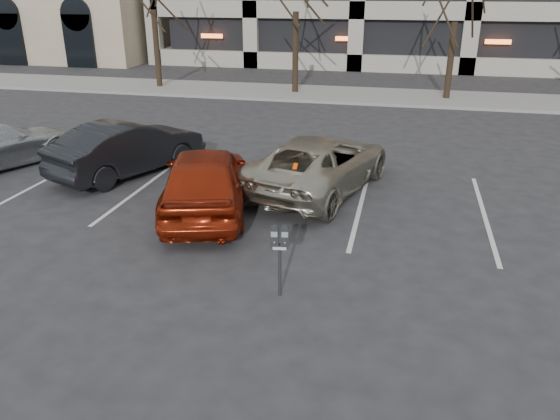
% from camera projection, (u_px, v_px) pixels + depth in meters
% --- Properties ---
extents(ground, '(140.00, 140.00, 0.00)m').
position_uv_depth(ground, '(282.00, 240.00, 11.18)').
color(ground, '#28282B').
rests_on(ground, ground).
extents(sidewalk, '(80.00, 4.00, 0.12)m').
position_uv_depth(sidewalk, '(358.00, 95.00, 25.57)').
color(sidewalk, gray).
rests_on(sidewalk, ground).
extents(stall_lines, '(16.90, 5.20, 0.00)m').
position_uv_depth(stall_lines, '(247.00, 195.00, 13.55)').
color(stall_lines, silver).
rests_on(stall_lines, ground).
extents(parking_meter, '(0.33, 0.17, 1.25)m').
position_uv_depth(parking_meter, '(280.00, 244.00, 8.83)').
color(parking_meter, black).
rests_on(parking_meter, ground).
extents(suv_silver, '(3.56, 5.44, 1.40)m').
position_uv_depth(suv_silver, '(319.00, 163.00, 13.70)').
color(suv_silver, '#B3AE98').
rests_on(suv_silver, ground).
extents(car_red, '(2.97, 4.83, 1.54)m').
position_uv_depth(car_red, '(205.00, 179.00, 12.34)').
color(car_red, '#97240D').
rests_on(car_red, ground).
extents(car_dark, '(3.22, 4.66, 1.46)m').
position_uv_depth(car_dark, '(128.00, 148.00, 14.91)').
color(car_dark, black).
rests_on(car_dark, ground).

